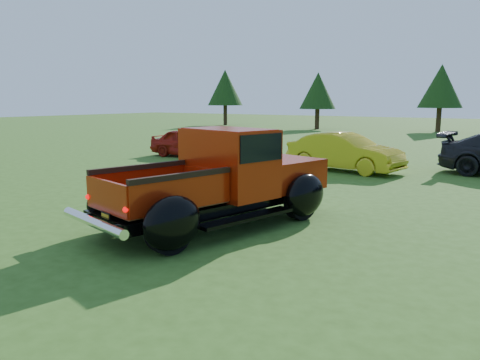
{
  "coord_description": "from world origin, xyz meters",
  "views": [
    {
      "loc": [
        4.25,
        -6.71,
        2.39
      ],
      "look_at": [
        -0.37,
        0.2,
        0.96
      ],
      "focal_mm": 35.0,
      "sensor_mm": 36.0,
      "label": 1
    }
  ],
  "objects_px": {
    "show_car_red": "(190,143)",
    "show_car_yellow": "(344,152)",
    "tree_mid_left": "(441,86)",
    "pickup_truck": "(229,178)",
    "tree_west": "(318,91)",
    "tree_far_west": "(225,88)"
  },
  "relations": [
    {
      "from": "tree_far_west",
      "to": "show_car_red",
      "type": "xyz_separation_m",
      "value": [
        13.5,
        -21.48,
        -2.93
      ]
    },
    {
      "from": "tree_mid_left",
      "to": "pickup_truck",
      "type": "distance_m",
      "value": 30.5
    },
    {
      "from": "tree_west",
      "to": "tree_mid_left",
      "type": "distance_m",
      "value": 9.22
    },
    {
      "from": "tree_west",
      "to": "pickup_truck",
      "type": "bearing_deg",
      "value": -68.68
    },
    {
      "from": "show_car_red",
      "to": "tree_west",
      "type": "bearing_deg",
      "value": 5.93
    },
    {
      "from": "tree_mid_left",
      "to": "show_car_yellow",
      "type": "height_order",
      "value": "tree_mid_left"
    },
    {
      "from": "pickup_truck",
      "to": "show_car_yellow",
      "type": "relative_size",
      "value": 1.34
    },
    {
      "from": "show_car_yellow",
      "to": "tree_west",
      "type": "bearing_deg",
      "value": 34.75
    },
    {
      "from": "pickup_truck",
      "to": "tree_mid_left",
      "type": "bearing_deg",
      "value": 107.51
    },
    {
      "from": "tree_far_west",
      "to": "tree_west",
      "type": "height_order",
      "value": "tree_far_west"
    },
    {
      "from": "tree_far_west",
      "to": "tree_mid_left",
      "type": "relative_size",
      "value": 1.04
    },
    {
      "from": "show_car_red",
      "to": "pickup_truck",
      "type": "bearing_deg",
      "value": -139.88
    },
    {
      "from": "tree_far_west",
      "to": "show_car_red",
      "type": "relative_size",
      "value": 1.49
    },
    {
      "from": "tree_west",
      "to": "show_car_red",
      "type": "relative_size",
      "value": 1.32
    },
    {
      "from": "tree_west",
      "to": "show_car_red",
      "type": "distance_m",
      "value": 20.93
    },
    {
      "from": "show_car_red",
      "to": "show_car_yellow",
      "type": "height_order",
      "value": "show_car_yellow"
    },
    {
      "from": "tree_mid_left",
      "to": "pickup_truck",
      "type": "xyz_separation_m",
      "value": [
        2.06,
        -30.33,
        -2.51
      ]
    },
    {
      "from": "tree_far_west",
      "to": "tree_mid_left",
      "type": "xyz_separation_m",
      "value": [
        19.0,
        1.0,
        -0.14
      ]
    },
    {
      "from": "show_car_red",
      "to": "show_car_yellow",
      "type": "relative_size",
      "value": 0.89
    },
    {
      "from": "tree_west",
      "to": "show_car_red",
      "type": "xyz_separation_m",
      "value": [
        3.5,
        -20.48,
        -2.52
      ]
    },
    {
      "from": "tree_far_west",
      "to": "pickup_truck",
      "type": "bearing_deg",
      "value": -54.33
    },
    {
      "from": "tree_mid_left",
      "to": "show_car_red",
      "type": "bearing_deg",
      "value": -103.75
    }
  ]
}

